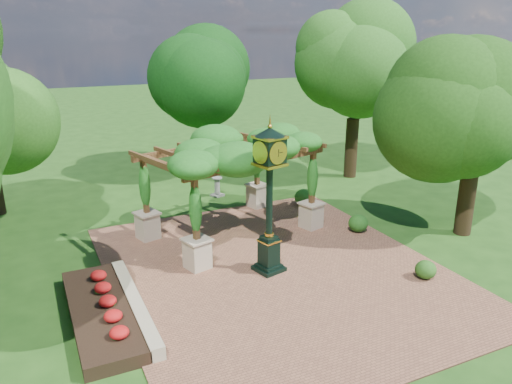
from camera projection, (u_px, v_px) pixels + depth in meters
name	position (u px, v px, depth m)	size (l,w,h in m)	color
ground	(291.00, 284.00, 15.09)	(120.00, 120.00, 0.00)	#1E4714
brick_plaza	(276.00, 270.00, 15.94)	(10.00, 12.00, 0.04)	brown
border_wall	(135.00, 304.00, 13.58)	(0.35, 5.00, 0.40)	#C6B793
flower_bed	(101.00, 313.00, 13.23)	(1.50, 5.00, 0.36)	red
pedestal_clock	(270.00, 187.00, 15.03)	(1.12, 1.12, 4.69)	black
pergola	(230.00, 152.00, 17.88)	(6.94, 5.33, 3.87)	#C8B394
sundial	(217.00, 188.00, 22.98)	(0.63, 0.63, 0.90)	gray
shrub_front	(426.00, 270.00, 15.29)	(0.64, 0.64, 0.58)	#245418
shrub_mid	(358.00, 223.00, 18.84)	(0.74, 0.74, 0.66)	#1D4E16
shrub_back	(304.00, 197.00, 21.66)	(0.80, 0.80, 0.72)	#25641D
tree_north	(203.00, 76.00, 25.98)	(4.26, 4.26, 7.33)	#342414
tree_east_far	(356.00, 71.00, 24.53)	(4.31, 4.31, 7.87)	#2E2112
tree_east_near	(480.00, 104.00, 17.37)	(4.60, 4.60, 7.09)	#342415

